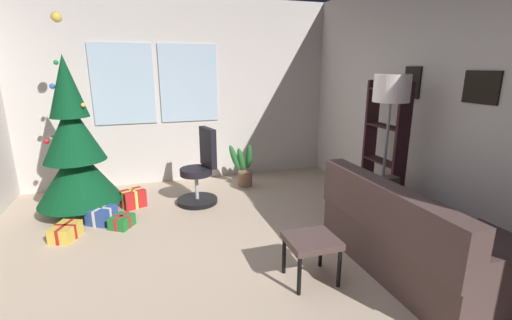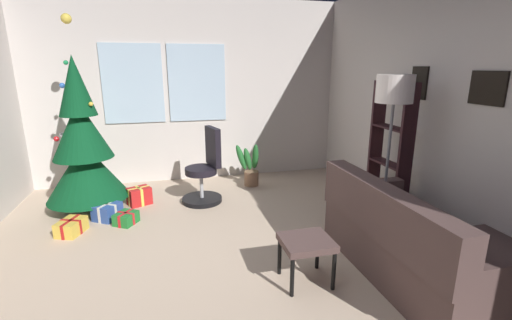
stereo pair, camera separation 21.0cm
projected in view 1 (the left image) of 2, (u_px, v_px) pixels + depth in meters
The scene contains 14 objects.
ground_plane at pixel (226, 283), 3.19m from camera, with size 4.90×6.04×0.10m, color #C2A990.
wall_back_with_windows at pixel (180, 92), 5.62m from camera, with size 4.90×0.12×2.89m.
wall_right_with_frames at pixel (465, 108), 3.53m from camera, with size 0.12×6.04×2.89m.
couch at pixel (433, 243), 3.21m from camera, with size 1.62×1.82×0.88m.
footstool at pixel (312, 244), 3.08m from camera, with size 0.43×0.40×0.41m.
holiday_tree at pixel (75, 152), 4.40m from camera, with size 1.02×1.02×2.46m.
gift_box_red at pixel (133, 199), 4.76m from camera, with size 0.36×0.32×0.25m.
gift_box_green at pixel (122, 222), 4.17m from camera, with size 0.32×0.33×0.15m.
gift_box_gold at pixel (66, 232), 3.89m from camera, with size 0.33×0.38×0.17m.
gift_box_blue at pixel (102, 215), 4.29m from camera, with size 0.37×0.38×0.20m.
office_chair at pixel (200, 174), 4.86m from camera, with size 0.56×0.56×1.05m.
bookshelf at pixel (383, 158), 4.41m from camera, with size 0.18×0.64×1.69m.
floor_lamp at pixel (391, 100), 3.61m from camera, with size 0.37×0.37×1.78m.
potted_plant at pixel (244, 167), 5.62m from camera, with size 0.46×0.34×0.69m.
Camera 1 is at (-0.58, -2.74, 1.86)m, focal length 24.63 mm.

